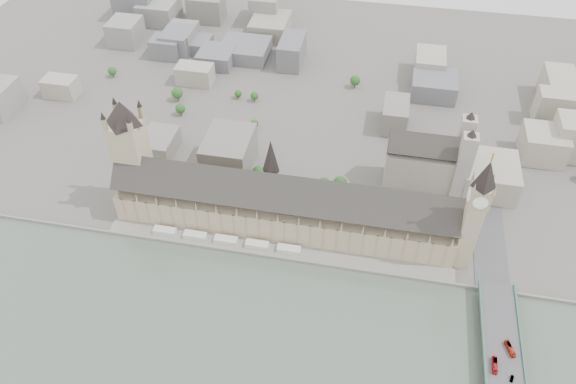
% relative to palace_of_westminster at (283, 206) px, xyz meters
% --- Properties ---
extents(ground, '(900.00, 900.00, 0.00)m').
position_rel_palace_of_westminster_xyz_m(ground, '(0.00, -19.70, -22.71)').
color(ground, '#595651').
rests_on(ground, ground).
extents(embankment_wall, '(600.00, 1.50, 3.00)m').
position_rel_palace_of_westminster_xyz_m(embankment_wall, '(0.00, -34.70, -21.21)').
color(embankment_wall, gray).
rests_on(embankment_wall, ground).
extents(river_terrace, '(270.00, 15.00, 2.00)m').
position_rel_palace_of_westminster_xyz_m(river_terrace, '(0.00, -27.20, -21.71)').
color(river_terrace, gray).
rests_on(river_terrace, ground).
extents(terrace_tents, '(118.00, 7.00, 4.00)m').
position_rel_palace_of_westminster_xyz_m(terrace_tents, '(-40.00, -26.70, -18.71)').
color(terrace_tents, silver).
rests_on(terrace_tents, river_terrace).
extents(palace_of_westminster, '(265.00, 40.73, 55.44)m').
position_rel_palace_of_westminster_xyz_m(palace_of_westminster, '(0.00, 0.00, 0.00)').
color(palace_of_westminster, tan).
rests_on(palace_of_westminster, ground).
extents(elizabeth_tower, '(17.00, 17.00, 107.50)m').
position_rel_palace_of_westminster_xyz_m(elizabeth_tower, '(138.00, -11.70, 35.38)').
color(elizabeth_tower, tan).
rests_on(elizabeth_tower, ground).
extents(victoria_tower, '(30.00, 30.00, 100.00)m').
position_rel_palace_of_westminster_xyz_m(victoria_tower, '(-122.00, 6.30, 32.50)').
color(victoria_tower, tan).
rests_on(victoria_tower, ground).
extents(central_tower, '(13.00, 13.00, 48.00)m').
position_rel_palace_of_westminster_xyz_m(central_tower, '(-10.00, 6.30, 35.21)').
color(central_tower, gray).
rests_on(central_tower, ground).
extents(westminster_bridge, '(25.00, 325.00, 10.25)m').
position_rel_palace_of_westminster_xyz_m(westminster_bridge, '(162.00, -107.20, -17.58)').
color(westminster_bridge, '#474749').
rests_on(westminster_bridge, ground).
extents(westminster_abbey, '(68.00, 36.00, 64.00)m').
position_rel_palace_of_westminster_xyz_m(westminster_abbey, '(110.92, 75.30, 2.38)').
color(westminster_abbey, gray).
rests_on(westminster_abbey, ground).
extents(city_skyline_inland, '(720.00, 360.00, 38.00)m').
position_rel_palace_of_westminster_xyz_m(city_skyline_inland, '(0.00, 225.30, -3.71)').
color(city_skyline_inland, gray).
rests_on(city_skyline_inland, ground).
extents(park_trees, '(110.00, 30.00, 15.00)m').
position_rel_palace_of_westminster_xyz_m(park_trees, '(-10.00, 40.30, -15.21)').
color(park_trees, '#224518').
rests_on(park_trees, ground).
extents(red_bus_north, '(3.29, 12.17, 3.36)m').
position_rel_palace_of_westminster_xyz_m(red_bus_north, '(155.50, -102.06, -10.77)').
color(red_bus_north, red).
rests_on(red_bus_north, westminster_bridge).
extents(red_bus_south, '(6.53, 12.25, 3.34)m').
position_rel_palace_of_westminster_xyz_m(red_bus_south, '(165.82, -88.33, -10.79)').
color(red_bus_south, red).
rests_on(red_bus_south, westminster_bridge).
extents(car_silver, '(2.89, 5.12, 1.60)m').
position_rel_palace_of_westminster_xyz_m(car_silver, '(165.37, -108.94, -11.66)').
color(car_silver, gray).
rests_on(car_silver, westminster_bridge).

